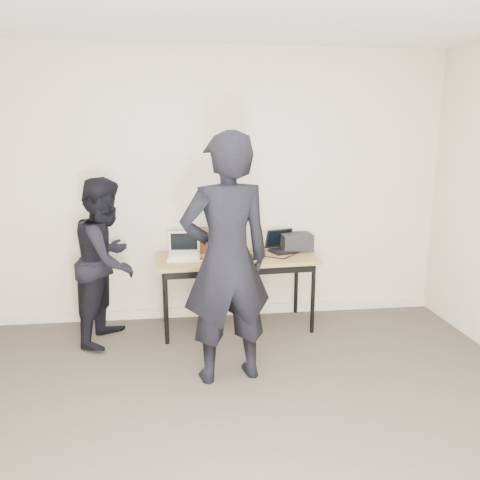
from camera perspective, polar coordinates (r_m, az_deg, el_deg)
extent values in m
cube|color=#443B34|center=(3.08, 1.93, -24.95)|extent=(4.50, 4.50, 0.05)
cube|color=#BEB69E|center=(4.73, -2.19, 6.46)|extent=(4.50, 0.05, 2.70)
cube|color=olive|center=(4.50, -0.43, -2.25)|extent=(1.54, 0.74, 0.03)
cylinder|color=black|center=(4.29, -8.99, -8.20)|extent=(0.04, 0.04, 0.68)
cylinder|color=black|center=(4.53, 8.86, -7.06)|extent=(0.04, 0.04, 0.68)
cylinder|color=black|center=(4.79, -9.19, -5.97)|extent=(0.04, 0.04, 0.68)
cylinder|color=black|center=(5.01, 6.86, -5.08)|extent=(0.04, 0.04, 0.68)
cube|color=black|center=(4.24, 0.24, -3.96)|extent=(1.40, 0.11, 0.06)
cube|color=beige|center=(4.43, -6.85, -2.11)|extent=(0.31, 0.26, 0.03)
cube|color=beige|center=(4.40, -6.87, -1.95)|extent=(0.25, 0.15, 0.01)
cube|color=beige|center=(4.54, -6.83, -0.19)|extent=(0.30, 0.06, 0.21)
cube|color=black|center=(4.53, -6.84, -0.20)|extent=(0.26, 0.04, 0.17)
cube|color=beige|center=(4.55, -6.81, -1.50)|extent=(0.27, 0.03, 0.02)
cube|color=black|center=(4.42, -0.62, -2.11)|extent=(0.43, 0.38, 0.02)
cube|color=black|center=(4.39, -0.44, -2.01)|extent=(0.33, 0.24, 0.01)
cube|color=black|center=(4.55, -1.51, 0.12)|extent=(0.37, 0.19, 0.26)
cube|color=#26333F|center=(4.54, -1.47, 0.13)|extent=(0.32, 0.15, 0.21)
cube|color=black|center=(4.54, -1.33, -1.55)|extent=(0.32, 0.12, 0.02)
cube|color=black|center=(4.69, 5.55, -1.36)|extent=(0.34, 0.29, 0.02)
cube|color=black|center=(4.66, 5.71, -1.28)|extent=(0.26, 0.19, 0.01)
cube|color=black|center=(4.78, 4.73, 0.22)|extent=(0.30, 0.16, 0.19)
cube|color=black|center=(4.77, 4.77, 0.23)|extent=(0.25, 0.13, 0.16)
cube|color=black|center=(4.77, 4.90, -0.98)|extent=(0.25, 0.10, 0.01)
cube|color=#5C3118|center=(4.66, -2.94, 0.01)|extent=(0.37, 0.18, 0.24)
cube|color=#5C3118|center=(4.58, -2.94, 1.06)|extent=(0.36, 0.09, 0.07)
cube|color=#5C3118|center=(4.67, -0.98, -0.20)|extent=(0.02, 0.10, 0.02)
ellipsoid|color=white|center=(4.63, -2.59, 2.00)|extent=(0.14, 0.12, 0.08)
cube|color=black|center=(4.76, 6.88, -0.25)|extent=(0.30, 0.26, 0.17)
cube|color=black|center=(4.30, -3.08, -2.54)|extent=(0.08, 0.05, 0.03)
cube|color=black|center=(4.48, 3.41, -2.06)|extent=(0.28, 0.19, 0.01)
cube|color=black|center=(4.51, -5.85, -2.00)|extent=(0.23, 0.25, 0.01)
cube|color=silver|center=(4.37, -0.45, -2.39)|extent=(0.19, 0.18, 0.01)
cube|color=black|center=(4.53, 6.23, -1.94)|extent=(0.18, 0.21, 0.01)
cube|color=black|center=(4.70, 1.72, -1.34)|extent=(0.25, 0.02, 0.01)
cube|color=silver|center=(4.39, -3.39, -2.36)|extent=(0.27, 0.11, 0.01)
imported|color=black|center=(3.49, -1.66, -2.49)|extent=(0.77, 0.58, 1.90)
imported|color=black|center=(4.39, -15.89, -2.44)|extent=(0.74, 0.85, 1.50)
cube|color=beige|center=(5.00, -2.03, -8.56)|extent=(4.50, 0.03, 0.10)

